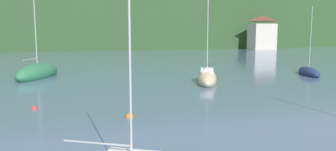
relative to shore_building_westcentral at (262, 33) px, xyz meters
name	(u,v)px	position (x,y,z in m)	size (l,w,h in m)	color
wooded_hillside	(66,20)	(-49.50, 42.30, 4.14)	(352.00, 63.92, 42.84)	#2D4C28
shore_building_westcentral	(262,33)	(0.00, 0.00, 0.00)	(6.70, 4.58, 8.97)	beige
sailboat_far_4	(207,78)	(-37.19, -48.39, -3.94)	(4.14, 6.59, 9.40)	#CCBC8E
sailboat_far_5	(38,73)	(-52.65, -39.92, -3.88)	(5.29, 7.93, 9.75)	#2D754C
sailboat_far_9	(309,72)	(-24.26, -46.72, -4.07)	(3.38, 5.49, 7.76)	navy
mooring_buoy_mid	(130,117)	(-46.46, -58.73, -4.35)	(0.46, 0.46, 0.46)	orange
mooring_buoy_far	(34,109)	(-51.74, -54.99, -4.35)	(0.39, 0.39, 0.39)	red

